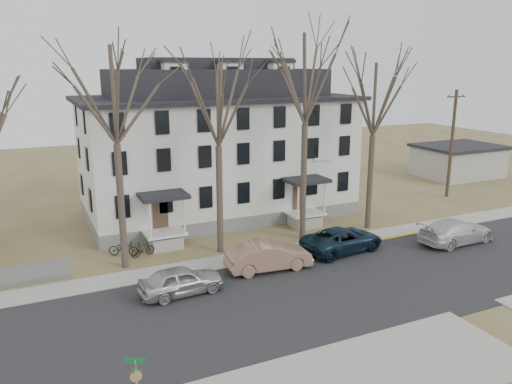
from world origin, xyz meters
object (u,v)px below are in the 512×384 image
bicycle_right (143,250)px  car_navy (342,240)px  car_white (456,232)px  boarding_house (218,146)px  bicycle_left (124,249)px  tree_far_left (113,88)px  tree_center (306,72)px  car_tan (269,257)px  tree_mid_left (218,99)px  car_silver (181,281)px  street_sign (136,379)px  utility_pole_far (452,143)px  tree_mid_right (375,94)px

bicycle_right → car_navy: bearing=-124.4°
car_navy → car_white: (7.72, -1.92, 0.04)m
boarding_house → bicycle_left: (-8.75, -6.42, -4.89)m
tree_far_left → boarding_house: bearing=42.2°
tree_center → car_tan: 11.91m
tree_mid_left → bicycle_left: (-5.75, 1.74, -9.11)m
car_silver → car_white: size_ratio=0.79×
tree_mid_left → car_navy: bearing=-25.0°
tree_mid_left → car_navy: 11.76m
car_white → street_sign: street_sign is taller
car_silver → car_tan: bearing=-84.2°
car_tan → utility_pole_far: bearing=-64.8°
car_navy → street_sign: 18.27m
tree_far_left → utility_pole_far: tree_far_left is taller
tree_mid_left → tree_mid_right: size_ratio=1.00×
utility_pole_far → car_white: bearing=-133.0°
boarding_house → utility_pole_far: size_ratio=2.19×
tree_far_left → utility_pole_far: 30.29m
car_tan → car_white: (13.30, -1.23, -0.02)m
utility_pole_far → bicycle_left: (-29.25, -2.46, -4.41)m
bicycle_left → utility_pole_far: bearing=-56.9°
utility_pole_far → car_silver: utility_pole_far is taller
tree_far_left → bicycle_left: size_ratio=7.29×
boarding_house → bicycle_right: size_ratio=13.37×
car_navy → street_sign: size_ratio=2.33×
tree_center → car_navy: bearing=-72.6°
tree_mid_left → car_silver: tree_mid_left is taller
car_tan → tree_far_left: bearing=66.8°
bicycle_left → bicycle_right: bicycle_left is taller
boarding_house → tree_mid_left: tree_mid_left is taller
tree_mid_left → car_white: 17.94m
tree_mid_left → utility_pole_far: (23.50, 4.20, -4.70)m
tree_center → tree_mid_right: bearing=0.0°
bicycle_right → tree_mid_left: bearing=-117.4°
boarding_house → car_white: 18.36m
boarding_house → car_tan: bearing=-97.3°
street_sign → utility_pole_far: bearing=53.2°
car_tan → street_sign: bearing=139.8°
tree_mid_right → car_silver: tree_mid_right is taller
car_tan → bicycle_right: car_tan is taller
tree_mid_right → street_sign: tree_mid_right is taller
boarding_house → tree_center: bearing=-69.8°
tree_center → car_navy: (1.03, -3.28, -10.32)m
bicycle_left → car_silver: bearing=-137.4°
utility_pole_far → bicycle_right: (-28.18, -3.05, -4.44)m
bicycle_right → tree_far_left: bearing=117.4°
car_silver → bicycle_right: size_ratio=2.81×
car_silver → bicycle_left: car_silver is taller
tree_center → utility_pole_far: bearing=13.5°
boarding_house → car_navy: size_ratio=3.78×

